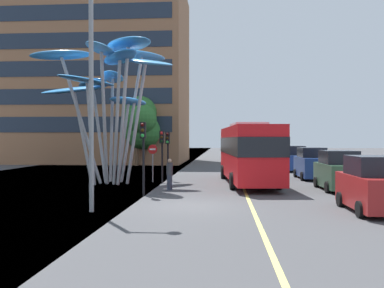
{
  "coord_description": "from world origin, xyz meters",
  "views": [
    {
      "loc": [
        1.23,
        -17.24,
        2.76
      ],
      "look_at": [
        -0.59,
        7.25,
        2.5
      ],
      "focal_mm": 38.76,
      "sensor_mm": 36.0,
      "label": 1
    }
  ],
  "objects_px": {
    "traffic_light_kerb_far": "(162,145)",
    "street_lamp": "(100,70)",
    "car_parked_mid": "(338,172)",
    "pedestrian": "(170,174)",
    "car_far_side": "(281,157)",
    "no_entry_sign": "(153,157)",
    "leaf_sculpture": "(108,76)",
    "red_bus": "(248,151)",
    "traffic_light_kerb_near": "(143,142)",
    "car_parked_far": "(311,164)",
    "car_parked_near": "(375,186)",
    "traffic_light_island_mid": "(168,145)",
    "car_side_street": "(294,159)"
  },
  "relations": [
    {
      "from": "car_parked_near",
      "to": "car_far_side",
      "type": "bearing_deg",
      "value": 89.73
    },
    {
      "from": "pedestrian",
      "to": "traffic_light_island_mid",
      "type": "bearing_deg",
      "value": 98.74
    },
    {
      "from": "car_parked_mid",
      "to": "car_side_street",
      "type": "xyz_separation_m",
      "value": [
        -0.08,
        13.62,
        0.01
      ]
    },
    {
      "from": "car_parked_mid",
      "to": "car_side_street",
      "type": "height_order",
      "value": "car_side_street"
    },
    {
      "from": "traffic_light_island_mid",
      "to": "car_side_street",
      "type": "bearing_deg",
      "value": 42.99
    },
    {
      "from": "traffic_light_kerb_far",
      "to": "car_parked_near",
      "type": "distance_m",
      "value": 13.81
    },
    {
      "from": "car_side_street",
      "to": "street_lamp",
      "type": "height_order",
      "value": "street_lamp"
    },
    {
      "from": "traffic_light_island_mid",
      "to": "car_parked_mid",
      "type": "height_order",
      "value": "traffic_light_island_mid"
    },
    {
      "from": "car_parked_near",
      "to": "pedestrian",
      "type": "bearing_deg",
      "value": 144.54
    },
    {
      "from": "car_parked_mid",
      "to": "no_entry_sign",
      "type": "xyz_separation_m",
      "value": [
        -10.85,
        3.54,
        0.61
      ]
    },
    {
      "from": "car_parked_mid",
      "to": "car_parked_far",
      "type": "bearing_deg",
      "value": 90.84
    },
    {
      "from": "red_bus",
      "to": "car_side_street",
      "type": "xyz_separation_m",
      "value": [
        4.65,
        10.71,
        -1.03
      ]
    },
    {
      "from": "red_bus",
      "to": "leaf_sculpture",
      "type": "height_order",
      "value": "leaf_sculpture"
    },
    {
      "from": "traffic_light_kerb_far",
      "to": "car_parked_mid",
      "type": "height_order",
      "value": "traffic_light_kerb_far"
    },
    {
      "from": "car_far_side",
      "to": "street_lamp",
      "type": "bearing_deg",
      "value": -111.18
    },
    {
      "from": "car_parked_near",
      "to": "car_side_street",
      "type": "xyz_separation_m",
      "value": [
        0.46,
        20.51,
        0.03
      ]
    },
    {
      "from": "traffic_light_kerb_near",
      "to": "car_parked_near",
      "type": "xyz_separation_m",
      "value": [
        9.67,
        -3.87,
        -1.62
      ]
    },
    {
      "from": "car_side_street",
      "to": "leaf_sculpture",
      "type": "bearing_deg",
      "value": -140.09
    },
    {
      "from": "traffic_light_kerb_far",
      "to": "street_lamp",
      "type": "height_order",
      "value": "street_lamp"
    },
    {
      "from": "red_bus",
      "to": "leaf_sculpture",
      "type": "distance_m",
      "value": 9.92
    },
    {
      "from": "leaf_sculpture",
      "to": "car_far_side",
      "type": "bearing_deg",
      "value": 52.86
    },
    {
      "from": "traffic_light_island_mid",
      "to": "car_parked_mid",
      "type": "bearing_deg",
      "value": -23.76
    },
    {
      "from": "traffic_light_island_mid",
      "to": "car_parked_far",
      "type": "relative_size",
      "value": 0.76
    },
    {
      "from": "red_bus",
      "to": "pedestrian",
      "type": "distance_m",
      "value": 5.88
    },
    {
      "from": "red_bus",
      "to": "car_far_side",
      "type": "xyz_separation_m",
      "value": [
        4.32,
        16.74,
        -1.06
      ]
    },
    {
      "from": "street_lamp",
      "to": "no_entry_sign",
      "type": "bearing_deg",
      "value": 89.35
    },
    {
      "from": "traffic_light_kerb_near",
      "to": "car_parked_far",
      "type": "bearing_deg",
      "value": 43.12
    },
    {
      "from": "red_bus",
      "to": "street_lamp",
      "type": "relative_size",
      "value": 1.3
    },
    {
      "from": "car_parked_mid",
      "to": "street_lamp",
      "type": "height_order",
      "value": "street_lamp"
    },
    {
      "from": "street_lamp",
      "to": "pedestrian",
      "type": "distance_m",
      "value": 8.44
    },
    {
      "from": "car_far_side",
      "to": "no_entry_sign",
      "type": "height_order",
      "value": "no_entry_sign"
    },
    {
      "from": "car_parked_near",
      "to": "pedestrian",
      "type": "distance_m",
      "value": 10.63
    },
    {
      "from": "car_parked_mid",
      "to": "car_side_street",
      "type": "relative_size",
      "value": 1.01
    },
    {
      "from": "leaf_sculpture",
      "to": "no_entry_sign",
      "type": "distance_m",
      "value": 5.86
    },
    {
      "from": "leaf_sculpture",
      "to": "car_parked_near",
      "type": "distance_m",
      "value": 16.93
    },
    {
      "from": "car_side_street",
      "to": "pedestrian",
      "type": "height_order",
      "value": "car_side_street"
    },
    {
      "from": "red_bus",
      "to": "pedestrian",
      "type": "bearing_deg",
      "value": -140.83
    },
    {
      "from": "leaf_sculpture",
      "to": "car_far_side",
      "type": "height_order",
      "value": "leaf_sculpture"
    },
    {
      "from": "car_parked_near",
      "to": "car_parked_far",
      "type": "height_order",
      "value": "car_parked_far"
    },
    {
      "from": "car_parked_far",
      "to": "car_far_side",
      "type": "relative_size",
      "value": 1.03
    },
    {
      "from": "leaf_sculpture",
      "to": "car_parked_far",
      "type": "xyz_separation_m",
      "value": [
        13.36,
        4.02,
        -5.71
      ]
    },
    {
      "from": "traffic_light_kerb_far",
      "to": "car_parked_far",
      "type": "bearing_deg",
      "value": 19.32
    },
    {
      "from": "leaf_sculpture",
      "to": "traffic_light_kerb_near",
      "type": "distance_m",
      "value": 7.57
    },
    {
      "from": "red_bus",
      "to": "car_parked_near",
      "type": "height_order",
      "value": "red_bus"
    },
    {
      "from": "car_parked_near",
      "to": "car_parked_mid",
      "type": "relative_size",
      "value": 0.97
    },
    {
      "from": "car_parked_mid",
      "to": "traffic_light_kerb_far",
      "type": "bearing_deg",
      "value": 163.95
    },
    {
      "from": "car_parked_near",
      "to": "traffic_light_kerb_near",
      "type": "bearing_deg",
      "value": 158.18
    },
    {
      "from": "car_parked_mid",
      "to": "pedestrian",
      "type": "relative_size",
      "value": 2.4
    },
    {
      "from": "traffic_light_kerb_far",
      "to": "car_parked_mid",
      "type": "bearing_deg",
      "value": -16.05
    },
    {
      "from": "red_bus",
      "to": "street_lamp",
      "type": "bearing_deg",
      "value": -120.71
    }
  ]
}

